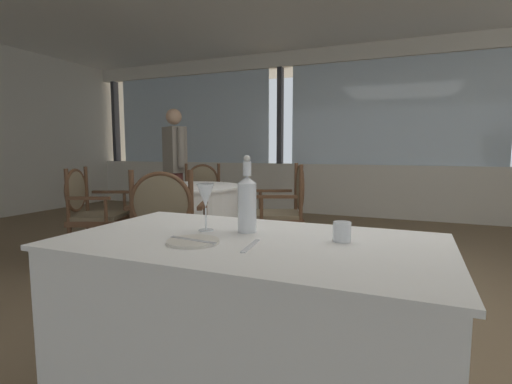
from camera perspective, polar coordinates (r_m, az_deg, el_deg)
The scene contains 15 objects.
ground_plane at distance 2.83m, azimuth 14.47°, elevation -16.51°, with size 15.12×15.12×0.00m, color #756047.
window_wall_far at distance 6.36m, azimuth 19.62°, elevation 6.08°, with size 11.63×0.14×2.75m.
foreground_table at distance 1.60m, azimuth -0.92°, elevation -20.25°, with size 1.46×0.81×0.75m.
side_plate at distance 1.43m, azimuth -9.50°, elevation -7.37°, with size 0.20×0.20×0.01m, color silver.
butter_knife at distance 1.43m, azimuth -9.50°, elevation -7.16°, with size 0.21×0.02×0.00m, color silver.
dinner_fork at distance 1.36m, azimuth -0.83°, elevation -8.13°, with size 0.19×0.02×0.00m, color silver.
water_bottle at distance 1.58m, azimuth -1.35°, elevation -1.49°, with size 0.08×0.08×0.32m.
wine_glass at distance 1.61m, azimuth -7.62°, elevation -0.76°, with size 0.07×0.07×0.20m.
water_tumbler at distance 1.46m, azimuth 12.84°, elevation -5.85°, with size 0.07×0.07×0.07m, color white.
background_table_1 at distance 3.73m, azimuth -10.11°, elevation -4.81°, with size 1.04×1.04×0.75m.
dining_chair_1_0 at distance 3.97m, azimuth -23.75°, elevation -2.21°, with size 0.60×0.64×0.93m.
dining_chair_1_1 at distance 2.78m, azimuth -13.42°, elevation -4.78°, with size 0.64×0.60×0.96m.
dining_chair_1_2 at distance 3.66m, azimuth 4.66°, elevation -2.05°, with size 0.60×0.64×0.96m.
dining_chair_1_3 at distance 4.62m, azimuth -8.22°, elevation -0.43°, with size 0.64×0.60×0.92m.
diner_person_1 at distance 5.12m, azimuth -12.14°, elevation 4.34°, with size 0.46×0.36×1.62m.
Camera 1 is at (0.34, -2.59, 1.10)m, focal length 26.51 mm.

